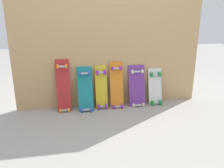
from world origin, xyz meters
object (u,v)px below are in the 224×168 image
object	(u,v)px
skateboard_orange	(117,87)
skateboard_purple	(137,88)
skateboard_yellow	(101,89)
skateboard_white	(155,89)
skateboard_teal	(85,91)
skateboard_red	(63,88)

from	to	relation	value
skateboard_orange	skateboard_purple	xyz separation A→B (m)	(0.29, -0.00, -0.03)
skateboard_yellow	skateboard_white	xyz separation A→B (m)	(0.77, -0.01, -0.04)
skateboard_teal	skateboard_white	bearing A→B (deg)	1.51
skateboard_purple	skateboard_white	xyz separation A→B (m)	(0.27, 0.00, -0.02)
skateboard_purple	skateboard_white	world-z (taller)	skateboard_purple
skateboard_teal	skateboard_orange	bearing A→B (deg)	3.37
skateboard_red	skateboard_white	size ratio (longest dim) A/B	1.31
skateboard_teal	skateboard_yellow	size ratio (longest dim) A/B	1.00
skateboard_red	skateboard_purple	distance (m)	1.01
skateboard_teal	skateboard_red	bearing A→B (deg)	174.32
skateboard_purple	skateboard_teal	bearing A→B (deg)	-178.19
skateboard_purple	skateboard_white	distance (m)	0.27
skateboard_yellow	skateboard_purple	size ratio (longest dim) A/B	1.01
skateboard_teal	skateboard_orange	size ratio (longest dim) A/B	0.92
skateboard_yellow	skateboard_white	distance (m)	0.77
skateboard_teal	skateboard_orange	xyz separation A→B (m)	(0.43, 0.03, 0.02)
skateboard_white	skateboard_purple	bearing A→B (deg)	-179.29
skateboard_red	skateboard_teal	size ratio (longest dim) A/B	1.17
skateboard_red	skateboard_white	bearing A→B (deg)	-0.08
skateboard_teal	skateboard_white	distance (m)	1.00
skateboard_teal	skateboard_white	size ratio (longest dim) A/B	1.12
skateboard_yellow	skateboard_purple	bearing A→B (deg)	-1.21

